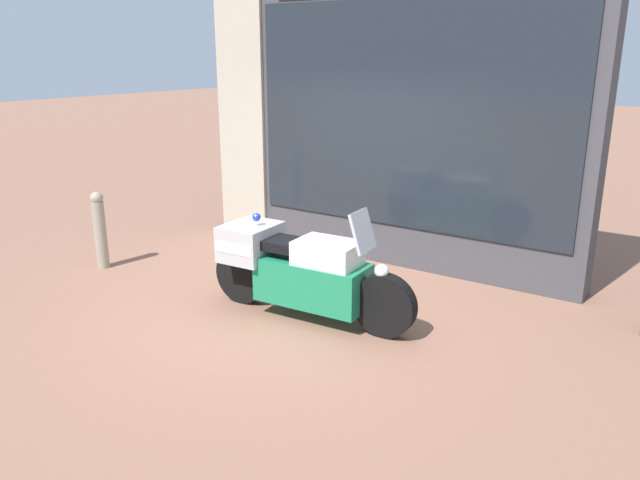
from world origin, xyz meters
name	(u,v)px	position (x,y,z in m)	size (l,w,h in m)	color
ground_plane	(293,305)	(0.00, 0.00, 0.00)	(60.00, 60.00, 0.00)	#8E604C
shop_building	(360,116)	(-0.36, 2.00, 1.86)	(5.22, 0.55, 3.70)	#424247
window_display	(406,228)	(0.33, 2.03, 0.46)	(3.96, 0.30, 1.93)	slate
paramedic_motorcycle	(298,268)	(0.20, -0.16, 0.52)	(2.34, 0.65, 1.22)	black
street_bollard	(100,229)	(-2.76, -0.35, 0.51)	(0.16, 0.16, 0.99)	gray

